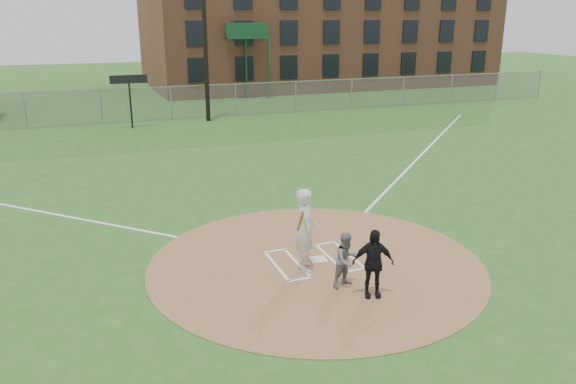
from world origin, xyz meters
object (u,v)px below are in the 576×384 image
object	(u,v)px
catcher	(346,260)
batter_at_plate	(306,229)
home_plate	(318,260)
umpire	(373,263)

from	to	relation	value
catcher	batter_at_plate	world-z (taller)	batter_at_plate
catcher	batter_at_plate	bearing A→B (deg)	98.51
home_plate	umpire	world-z (taller)	umpire
home_plate	catcher	bearing A→B (deg)	-89.11
umpire	catcher	bearing A→B (deg)	133.94
umpire	home_plate	bearing A→B (deg)	116.28
home_plate	batter_at_plate	size ratio (longest dim) A/B	0.20
catcher	umpire	xyz separation A→B (m)	(0.32, -0.64, 0.14)
batter_at_plate	umpire	bearing A→B (deg)	-65.09
catcher	umpire	distance (m)	0.73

